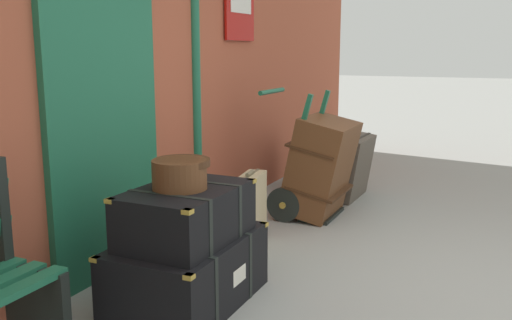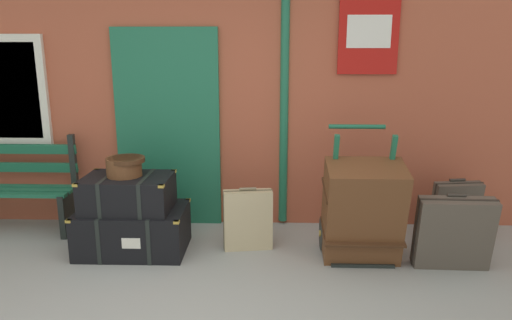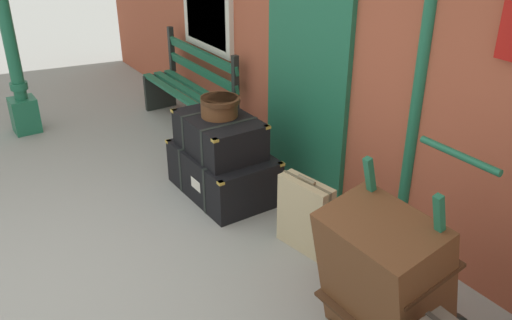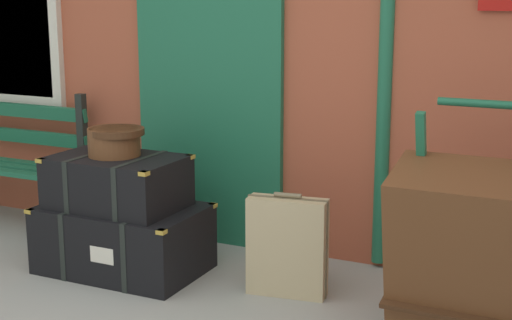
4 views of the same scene
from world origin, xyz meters
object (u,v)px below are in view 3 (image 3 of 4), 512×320
round_hatbox (219,105)px  suitcase_oxblood (305,215)px  steamer_trunk_middle (219,134)px  platform_bench (191,90)px  steamer_trunk_base (223,172)px  lamp_post (8,35)px  porters_trolley (401,297)px  large_brown_trunk (384,281)px

round_hatbox → suitcase_oxblood: round_hatbox is taller
steamer_trunk_middle → platform_bench: bearing=162.0°
platform_bench → steamer_trunk_base: size_ratio=1.58×
lamp_post → porters_trolley: size_ratio=2.51×
porters_trolley → suitcase_oxblood: porters_trolley is taller
suitcase_oxblood → steamer_trunk_base: bearing=-175.3°
steamer_trunk_middle → porters_trolley: size_ratio=0.69×
steamer_trunk_base → large_brown_trunk: 2.15m
platform_bench → steamer_trunk_base: platform_bench is taller
steamer_trunk_base → steamer_trunk_middle: bearing=-150.4°
lamp_post → round_hatbox: 2.72m
large_brown_trunk → lamp_post: bearing=-167.3°
steamer_trunk_base → suitcase_oxblood: bearing=4.7°
large_brown_trunk → steamer_trunk_middle: bearing=176.4°
steamer_trunk_base → steamer_trunk_middle: (-0.02, -0.01, 0.37)m
steamer_trunk_middle → suitcase_oxblood: bearing=5.2°
porters_trolley → suitcase_oxblood: 1.04m
large_brown_trunk → steamer_trunk_base: bearing=176.0°
large_brown_trunk → suitcase_oxblood: (-1.04, 0.24, -0.18)m
steamer_trunk_base → round_hatbox: 0.63m
porters_trolley → large_brown_trunk: porters_trolley is taller
steamer_trunk_middle → lamp_post: bearing=-154.5°
round_hatbox → suitcase_oxblood: bearing=4.0°
steamer_trunk_middle → suitcase_oxblood: 1.15m
steamer_trunk_middle → round_hatbox: bearing=136.3°
large_brown_trunk → round_hatbox: bearing=175.8°
steamer_trunk_middle → large_brown_trunk: 2.16m
steamer_trunk_middle → suitcase_oxblood: steamer_trunk_middle is taller
steamer_trunk_base → steamer_trunk_middle: steamer_trunk_middle is taller
platform_bench → steamer_trunk_middle: size_ratio=1.96×
platform_bench → steamer_trunk_middle: bearing=-18.0°
lamp_post → suitcase_oxblood: bearing=19.7°
lamp_post → steamer_trunk_middle: (2.45, 1.17, -0.54)m
round_hatbox → porters_trolley: porters_trolley is taller
platform_bench → large_brown_trunk: bearing=-9.8°
large_brown_trunk → suitcase_oxblood: bearing=167.1°
lamp_post → round_hatbox: lamp_post is taller
lamp_post → steamer_trunk_middle: 2.77m
platform_bench → round_hatbox: 1.63m
porters_trolley → large_brown_trunk: (-0.00, -0.18, 0.21)m
steamer_trunk_base → round_hatbox: round_hatbox is taller
steamer_trunk_base → porters_trolley: porters_trolley is taller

